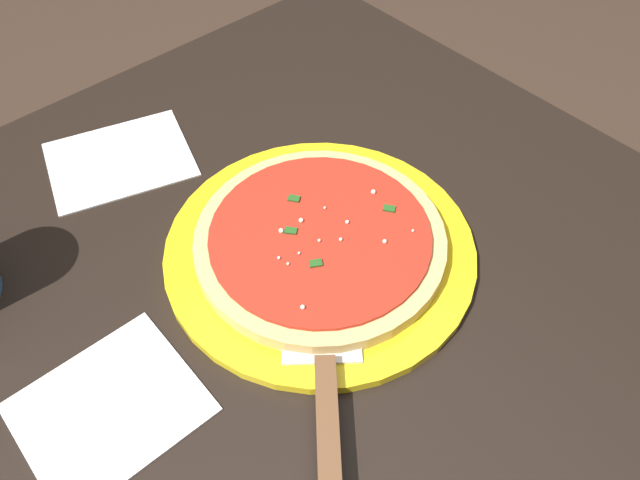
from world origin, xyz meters
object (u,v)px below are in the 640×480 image
serving_plate (320,249)px  pizza (320,240)px  pizza_server (326,386)px  napkin_folded_right (120,159)px  napkin_loose_left (109,408)px

serving_plate → pizza: 0.01m
pizza_server → pizza: bearing=49.9°
napkin_folded_right → napkin_loose_left: bearing=-121.8°
pizza → napkin_loose_left: size_ratio=1.74×
pizza → serving_plate: bearing=176.4°
serving_plate → pizza: size_ratio=1.25×
serving_plate → pizza_server: pizza_server is taller
pizza → napkin_folded_right: pizza is taller
pizza → napkin_folded_right: size_ratio=1.58×
pizza_server → napkin_loose_left: size_ratio=1.38×
serving_plate → napkin_folded_right: serving_plate is taller
serving_plate → napkin_loose_left: size_ratio=2.18×
serving_plate → pizza: bearing=-3.6°
pizza_server → napkin_loose_left: 0.18m
pizza → pizza_server: bearing=-130.1°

